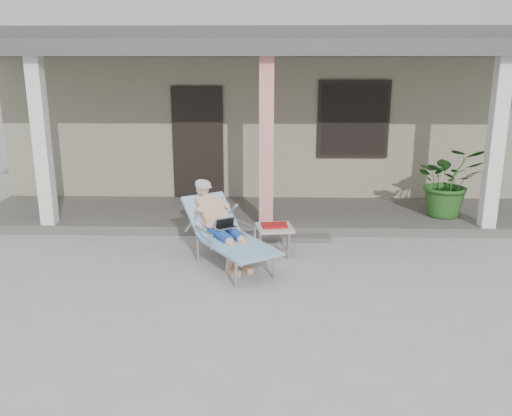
{
  "coord_description": "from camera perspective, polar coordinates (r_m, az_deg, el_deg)",
  "views": [
    {
      "loc": [
        0.05,
        -6.16,
        2.68
      ],
      "look_at": [
        -0.12,
        0.6,
        0.85
      ],
      "focal_mm": 38.0,
      "sensor_mm": 36.0,
      "label": 1
    }
  ],
  "objects": [
    {
      "name": "porch_overhang",
      "position": [
        9.11,
        1.18,
        15.81
      ],
      "size": [
        10.0,
        2.3,
        2.85
      ],
      "color": "silver",
      "rests_on": "porch_deck"
    },
    {
      "name": "potted_palm",
      "position": [
        9.62,
        19.59,
        2.66
      ],
      "size": [
        1.13,
        1.0,
        1.19
      ],
      "primitive_type": "imported",
      "rotation": [
        0.0,
        0.0,
        -0.06
      ],
      "color": "#26591E",
      "rests_on": "porch_deck"
    },
    {
      "name": "porch_step",
      "position": [
        8.44,
        1.04,
        -3.12
      ],
      "size": [
        2.0,
        0.3,
        0.07
      ],
      "primitive_type": "cube",
      "color": "#605B56",
      "rests_on": "ground"
    },
    {
      "name": "porch_deck",
      "position": [
        9.53,
        1.09,
        -0.74
      ],
      "size": [
        10.0,
        2.0,
        0.15
      ],
      "primitive_type": "cube",
      "color": "#605B56",
      "rests_on": "ground"
    },
    {
      "name": "side_table",
      "position": [
        7.71,
        1.96,
        -2.23
      ],
      "size": [
        0.58,
        0.58,
        0.45
      ],
      "rotation": [
        0.0,
        0.0,
        0.16
      ],
      "color": "#AFB0AB",
      "rests_on": "ground"
    },
    {
      "name": "house",
      "position": [
        12.7,
        1.24,
        10.55
      ],
      "size": [
        10.4,
        5.4,
        3.3
      ],
      "color": "gray",
      "rests_on": "ground"
    },
    {
      "name": "ground",
      "position": [
        6.72,
        0.92,
        -8.36
      ],
      "size": [
        60.0,
        60.0,
        0.0
      ],
      "primitive_type": "plane",
      "color": "#9E9E99",
      "rests_on": "ground"
    },
    {
      "name": "lounger",
      "position": [
        7.3,
        -3.45,
        -0.67
      ],
      "size": [
        1.46,
        1.75,
        1.13
      ],
      "rotation": [
        0.0,
        0.0,
        0.58
      ],
      "color": "#B7B7BC",
      "rests_on": "ground"
    }
  ]
}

